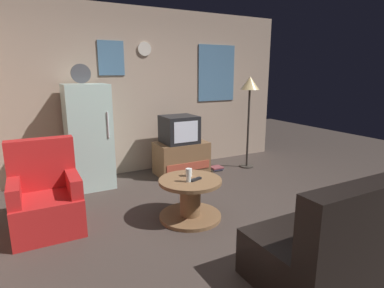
{
  "coord_description": "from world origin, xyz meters",
  "views": [
    {
      "loc": [
        -1.82,
        -2.58,
        1.66
      ],
      "look_at": [
        0.04,
        0.9,
        0.75
      ],
      "focal_mm": 29.15,
      "sensor_mm": 36.0,
      "label": 1
    }
  ],
  "objects_px": {
    "coffee_table": "(190,199)",
    "couch": "(354,239)",
    "mug_ceramic_white": "(189,172)",
    "armchair": "(46,199)",
    "tv_stand": "(181,158)",
    "standing_lamp": "(250,90)",
    "book_stack": "(216,168)",
    "crt_tv": "(179,129)",
    "fridge": "(88,136)",
    "remote_control": "(196,179)",
    "wine_glass": "(189,175)"
  },
  "relations": [
    {
      "from": "coffee_table",
      "to": "couch",
      "type": "bearing_deg",
      "value": -64.93
    },
    {
      "from": "mug_ceramic_white",
      "to": "armchair",
      "type": "xyz_separation_m",
      "value": [
        -1.52,
        0.4,
        -0.18
      ]
    },
    {
      "from": "tv_stand",
      "to": "mug_ceramic_white",
      "type": "relative_size",
      "value": 9.33
    },
    {
      "from": "standing_lamp",
      "to": "armchair",
      "type": "relative_size",
      "value": 1.66
    },
    {
      "from": "couch",
      "to": "book_stack",
      "type": "xyz_separation_m",
      "value": [
        0.52,
        2.92,
        -0.28
      ]
    },
    {
      "from": "coffee_table",
      "to": "crt_tv",
      "type": "bearing_deg",
      "value": 68.59
    },
    {
      "from": "mug_ceramic_white",
      "to": "couch",
      "type": "relative_size",
      "value": 0.05
    },
    {
      "from": "tv_stand",
      "to": "standing_lamp",
      "type": "relative_size",
      "value": 0.53
    },
    {
      "from": "crt_tv",
      "to": "tv_stand",
      "type": "bearing_deg",
      "value": 1.52
    },
    {
      "from": "couch",
      "to": "fridge",
      "type": "bearing_deg",
      "value": 115.78
    },
    {
      "from": "remote_control",
      "to": "fridge",
      "type": "bearing_deg",
      "value": 98.79
    },
    {
      "from": "coffee_table",
      "to": "armchair",
      "type": "bearing_deg",
      "value": 161.18
    },
    {
      "from": "tv_stand",
      "to": "crt_tv",
      "type": "height_order",
      "value": "crt_tv"
    },
    {
      "from": "fridge",
      "to": "tv_stand",
      "type": "height_order",
      "value": "fridge"
    },
    {
      "from": "tv_stand",
      "to": "couch",
      "type": "relative_size",
      "value": 0.49
    },
    {
      "from": "couch",
      "to": "book_stack",
      "type": "relative_size",
      "value": 8.07
    },
    {
      "from": "mug_ceramic_white",
      "to": "armchair",
      "type": "bearing_deg",
      "value": 165.38
    },
    {
      "from": "fridge",
      "to": "coffee_table",
      "type": "xyz_separation_m",
      "value": [
        0.81,
        -1.63,
        -0.52
      ]
    },
    {
      "from": "mug_ceramic_white",
      "to": "standing_lamp",
      "type": "bearing_deg",
      "value": 33.65
    },
    {
      "from": "fridge",
      "to": "couch",
      "type": "height_order",
      "value": "fridge"
    },
    {
      "from": "armchair",
      "to": "fridge",
      "type": "bearing_deg",
      "value": 59.23
    },
    {
      "from": "tv_stand",
      "to": "wine_glass",
      "type": "bearing_deg",
      "value": -113.4
    },
    {
      "from": "wine_glass",
      "to": "armchair",
      "type": "xyz_separation_m",
      "value": [
        -1.42,
        0.57,
        -0.21
      ]
    },
    {
      "from": "coffee_table",
      "to": "armchair",
      "type": "distance_m",
      "value": 1.57
    },
    {
      "from": "coffee_table",
      "to": "mug_ceramic_white",
      "type": "relative_size",
      "value": 8.0
    },
    {
      "from": "remote_control",
      "to": "book_stack",
      "type": "distance_m",
      "value": 1.92
    },
    {
      "from": "standing_lamp",
      "to": "wine_glass",
      "type": "distance_m",
      "value": 2.46
    },
    {
      "from": "tv_stand",
      "to": "crt_tv",
      "type": "xyz_separation_m",
      "value": [
        -0.04,
        -0.0,
        0.49
      ]
    },
    {
      "from": "wine_glass",
      "to": "couch",
      "type": "xyz_separation_m",
      "value": [
        0.78,
        -1.48,
        -0.23
      ]
    },
    {
      "from": "wine_glass",
      "to": "fridge",
      "type": "bearing_deg",
      "value": 114.08
    },
    {
      "from": "coffee_table",
      "to": "couch",
      "type": "xyz_separation_m",
      "value": [
        0.72,
        -1.54,
        0.08
      ]
    },
    {
      "from": "crt_tv",
      "to": "couch",
      "type": "height_order",
      "value": "crt_tv"
    },
    {
      "from": "standing_lamp",
      "to": "mug_ceramic_white",
      "type": "relative_size",
      "value": 17.67
    },
    {
      "from": "fridge",
      "to": "mug_ceramic_white",
      "type": "xyz_separation_m",
      "value": [
        0.85,
        -1.52,
        -0.24
      ]
    },
    {
      "from": "book_stack",
      "to": "coffee_table",
      "type": "bearing_deg",
      "value": -131.93
    },
    {
      "from": "wine_glass",
      "to": "armchair",
      "type": "distance_m",
      "value": 1.55
    },
    {
      "from": "standing_lamp",
      "to": "mug_ceramic_white",
      "type": "distance_m",
      "value": 2.31
    },
    {
      "from": "tv_stand",
      "to": "wine_glass",
      "type": "height_order",
      "value": "wine_glass"
    },
    {
      "from": "crt_tv",
      "to": "wine_glass",
      "type": "relative_size",
      "value": 3.6
    },
    {
      "from": "standing_lamp",
      "to": "wine_glass",
      "type": "xyz_separation_m",
      "value": [
        -1.88,
        -1.36,
        -0.81
      ]
    },
    {
      "from": "crt_tv",
      "to": "wine_glass",
      "type": "height_order",
      "value": "crt_tv"
    },
    {
      "from": "crt_tv",
      "to": "mug_ceramic_white",
      "type": "relative_size",
      "value": 6.0
    },
    {
      "from": "mug_ceramic_white",
      "to": "couch",
      "type": "height_order",
      "value": "couch"
    },
    {
      "from": "crt_tv",
      "to": "couch",
      "type": "distance_m",
      "value": 3.09
    },
    {
      "from": "tv_stand",
      "to": "remote_control",
      "type": "relative_size",
      "value": 5.6
    },
    {
      "from": "coffee_table",
      "to": "fridge",
      "type": "bearing_deg",
      "value": 116.45
    },
    {
      "from": "standing_lamp",
      "to": "coffee_table",
      "type": "height_order",
      "value": "standing_lamp"
    },
    {
      "from": "coffee_table",
      "to": "remote_control",
      "type": "distance_m",
      "value": 0.26
    },
    {
      "from": "book_stack",
      "to": "fridge",
      "type": "bearing_deg",
      "value": 173.08
    },
    {
      "from": "crt_tv",
      "to": "armchair",
      "type": "height_order",
      "value": "crt_tv"
    }
  ]
}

